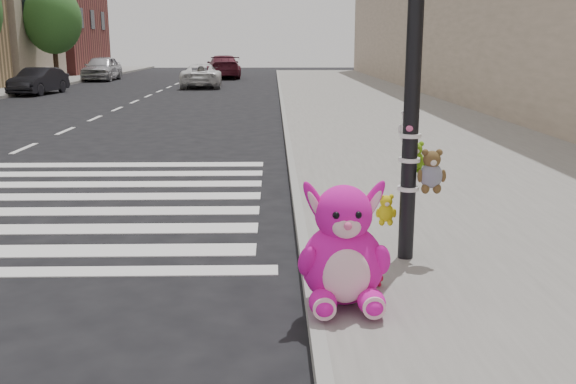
{
  "coord_description": "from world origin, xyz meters",
  "views": [
    {
      "loc": [
        1.21,
        -4.63,
        2.35
      ],
      "look_at": [
        1.37,
        2.26,
        0.75
      ],
      "focal_mm": 40.0,
      "sensor_mm": 36.0,
      "label": 1
    }
  ],
  "objects_px": {
    "signal_pole": "(415,99)",
    "red_teddy": "(377,277)",
    "pink_bunny": "(343,254)",
    "car_dark_far": "(39,81)",
    "car_white_near": "(202,76)"
  },
  "relations": [
    {
      "from": "car_white_near",
      "to": "pink_bunny",
      "type": "bearing_deg",
      "value": 94.93
    },
    {
      "from": "red_teddy",
      "to": "signal_pole",
      "type": "bearing_deg",
      "value": 42.69
    },
    {
      "from": "pink_bunny",
      "to": "car_dark_far",
      "type": "xyz_separation_m",
      "value": [
        -11.6,
        25.53,
        0.02
      ]
    },
    {
      "from": "red_teddy",
      "to": "car_white_near",
      "type": "xyz_separation_m",
      "value": [
        -4.85,
        29.85,
        0.39
      ]
    },
    {
      "from": "car_dark_far",
      "to": "signal_pole",
      "type": "bearing_deg",
      "value": -55.29
    },
    {
      "from": "signal_pole",
      "to": "car_dark_far",
      "type": "distance_m",
      "value": 27.31
    },
    {
      "from": "signal_pole",
      "to": "red_teddy",
      "type": "bearing_deg",
      "value": -119.29
    },
    {
      "from": "signal_pole",
      "to": "car_white_near",
      "type": "relative_size",
      "value": 0.88
    },
    {
      "from": "pink_bunny",
      "to": "car_white_near",
      "type": "xyz_separation_m",
      "value": [
        -4.48,
        30.25,
        0.03
      ]
    },
    {
      "from": "pink_bunny",
      "to": "red_teddy",
      "type": "height_order",
      "value": "pink_bunny"
    },
    {
      "from": "pink_bunny",
      "to": "red_teddy",
      "type": "relative_size",
      "value": 5.79
    },
    {
      "from": "car_dark_far",
      "to": "red_teddy",
      "type": "bearing_deg",
      "value": -56.92
    },
    {
      "from": "pink_bunny",
      "to": "car_dark_far",
      "type": "distance_m",
      "value": 28.04
    },
    {
      "from": "pink_bunny",
      "to": "car_white_near",
      "type": "relative_size",
      "value": 0.25
    },
    {
      "from": "signal_pole",
      "to": "car_dark_far",
      "type": "height_order",
      "value": "signal_pole"
    }
  ]
}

